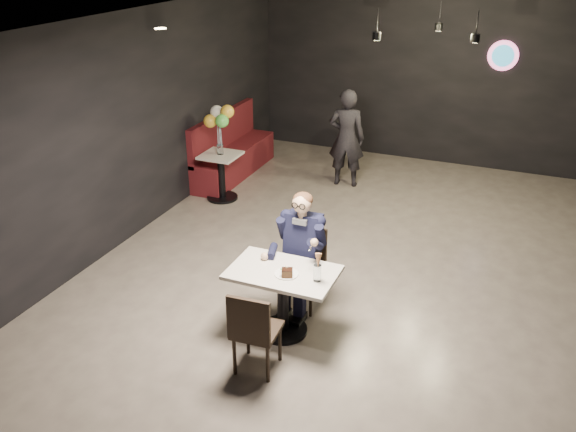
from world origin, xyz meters
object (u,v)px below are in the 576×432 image
at_px(chair_far, 302,270).
at_px(seated_man, 303,250).
at_px(chair_near, 257,328).
at_px(sundae_glass, 317,273).
at_px(booth_bench, 233,145).
at_px(main_table, 283,302).
at_px(balloon_vase, 220,149).
at_px(passerby, 347,138).
at_px(side_table, 222,178).

height_order(chair_far, seated_man, seated_man).
relative_size(chair_far, chair_near, 1.00).
distance_m(sundae_glass, booth_bench, 4.95).
height_order(main_table, booth_bench, booth_bench).
relative_size(chair_near, seated_man, 0.64).
xyz_separation_m(balloon_vase, passerby, (1.62, 1.33, -0.02)).
height_order(sundae_glass, passerby, passerby).
bearing_deg(seated_man, main_table, -90.00).
relative_size(main_table, chair_near, 1.20).
bearing_deg(balloon_vase, seated_man, -45.72).
height_order(chair_near, booth_bench, booth_bench).
bearing_deg(passerby, main_table, 90.95).
bearing_deg(sundae_glass, booth_bench, 127.06).
xyz_separation_m(seated_man, passerby, (-0.67, 3.68, 0.09)).
relative_size(main_table, chair_far, 1.20).
xyz_separation_m(main_table, chair_near, (0.00, -0.63, 0.09)).
xyz_separation_m(chair_near, passerby, (-0.67, 4.86, 0.35)).
height_order(main_table, chair_far, chair_far).
bearing_deg(sundae_glass, seated_man, 123.12).
relative_size(booth_bench, balloon_vase, 14.05).
distance_m(main_table, sundae_glass, 0.61).
distance_m(chair_near, seated_man, 1.21).
height_order(side_table, balloon_vase, balloon_vase).
height_order(booth_bench, side_table, booth_bench).
bearing_deg(passerby, sundae_glass, 95.86).
xyz_separation_m(main_table, chair_far, (0.00, 0.55, 0.09)).
distance_m(chair_near, balloon_vase, 4.22).
relative_size(chair_far, side_table, 1.31).
distance_m(chair_far, passerby, 3.76).
distance_m(chair_far, balloon_vase, 3.30).
bearing_deg(sundae_glass, chair_near, -123.48).
bearing_deg(main_table, sundae_glass, -6.77).
bearing_deg(booth_bench, side_table, -73.30).
distance_m(main_table, seated_man, 0.65).
relative_size(seated_man, booth_bench, 0.66).
distance_m(main_table, passerby, 4.30).
bearing_deg(main_table, chair_far, 90.00).
relative_size(seated_man, balloon_vase, 9.29).
height_order(chair_near, balloon_vase, chair_near).
relative_size(chair_far, passerby, 0.57).
height_order(sundae_glass, side_table, sundae_glass).
bearing_deg(seated_man, chair_near, -90.00).
height_order(seated_man, passerby, passerby).
xyz_separation_m(main_table, seated_man, (0.00, 0.55, 0.34)).
bearing_deg(side_table, sundae_glass, -47.70).
relative_size(chair_far, booth_bench, 0.42).
bearing_deg(balloon_vase, chair_near, -57.05).
xyz_separation_m(seated_man, sundae_glass, (0.39, -0.60, 0.12)).
bearing_deg(passerby, chair_far, 92.27).
bearing_deg(seated_man, booth_bench, 127.72).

